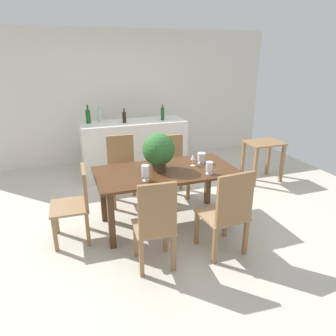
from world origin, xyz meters
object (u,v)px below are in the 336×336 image
object	(u,v)px
dining_table	(166,178)
side_table	(263,152)
crystal_vase_right	(209,167)
wine_bottle_dark	(163,114)
wine_glass	(193,158)
chair_far_right	(172,163)
crystal_vase_left	(145,172)
chair_near_left	(156,223)
wine_bottle_green	(99,115)
kitchen_counter	(134,148)
wine_bottle_tall	(124,117)
wine_bottle_clear	(88,116)
chair_far_left	(122,166)
crystal_vase_center_near	(201,157)
chair_near_right	(228,210)
flower_centerpiece	(158,150)
chair_head_end	(77,200)

from	to	relation	value
dining_table	side_table	size ratio (longest dim) A/B	2.52
crystal_vase_right	wine_bottle_dark	xyz separation A→B (m)	(0.11, 2.14, 0.27)
wine_glass	side_table	size ratio (longest dim) A/B	0.22
chair_far_right	crystal_vase_left	xyz separation A→B (m)	(-0.75, -1.13, 0.36)
chair_near_left	wine_bottle_green	distance (m)	3.01
kitchen_counter	wine_bottle_tall	size ratio (longest dim) A/B	7.42
wine_glass	chair_near_left	bearing A→B (deg)	-131.16
wine_bottle_clear	chair_far_left	bearing A→B (deg)	-73.35
crystal_vase_center_near	chair_far_left	bearing A→B (deg)	139.51
chair_near_right	crystal_vase_center_near	xyz separation A→B (m)	(0.12, 0.97, 0.28)
kitchen_counter	wine_bottle_green	distance (m)	0.85
chair_far_right	wine_bottle_tall	distance (m)	1.27
wine_bottle_tall	side_table	xyz separation A→B (m)	(2.23, -1.01, -0.57)
flower_centerpiece	side_table	size ratio (longest dim) A/B	0.67
chair_head_end	dining_table	bearing A→B (deg)	92.44
wine_bottle_dark	wine_bottle_tall	bearing A→B (deg)	178.27
kitchen_counter	wine_bottle_clear	size ratio (longest dim) A/B	5.87
chair_far_left	crystal_vase_left	distance (m)	1.19
crystal_vase_right	wine_bottle_tall	distance (m)	2.25
kitchen_counter	wine_bottle_clear	xyz separation A→B (m)	(-0.77, 0.11, 0.62)
crystal_vase_left	kitchen_counter	size ratio (longest dim) A/B	0.10
crystal_vase_center_near	crystal_vase_right	xyz separation A→B (m)	(-0.07, -0.39, 0.01)
chair_far_left	crystal_vase_right	xyz separation A→B (m)	(0.86, -1.18, 0.30)
kitchen_counter	wine_bottle_dark	xyz separation A→B (m)	(0.53, -0.06, 0.62)
chair_far_left	chair_far_right	xyz separation A→B (m)	(0.81, -0.01, -0.03)
chair_near_right	wine_bottle_clear	bearing A→B (deg)	-73.03
chair_far_left	flower_centerpiece	bearing A→B (deg)	-67.07
crystal_vase_center_near	wine_bottle_green	world-z (taller)	wine_bottle_green
wine_glass	wine_bottle_green	distance (m)	2.25
chair_head_end	crystal_vase_center_near	size ratio (longest dim) A/B	6.24
chair_near_left	wine_bottle_tall	world-z (taller)	wine_bottle_tall
chair_far_right	wine_bottle_tall	bearing A→B (deg)	123.94
crystal_vase_center_near	wine_bottle_green	bearing A→B (deg)	118.15
crystal_vase_center_near	side_table	bearing A→B (deg)	26.21
chair_near_right	crystal_vase_center_near	bearing A→B (deg)	-101.84
crystal_vase_left	crystal_vase_right	world-z (taller)	crystal_vase_left
crystal_vase_center_near	wine_bottle_green	xyz separation A→B (m)	(-1.07, 1.99, 0.27)
wine_bottle_tall	wine_bottle_clear	bearing A→B (deg)	165.79
wine_glass	side_table	xyz separation A→B (m)	(1.70, 0.82, -0.35)
crystal_vase_right	wine_bottle_dark	size ratio (longest dim) A/B	0.56
wine_bottle_tall	side_table	world-z (taller)	wine_bottle_tall
chair_near_left	dining_table	bearing A→B (deg)	-110.82
chair_far_left	chair_near_left	bearing A→B (deg)	-88.69
chair_near_right	chair_far_right	xyz separation A→B (m)	(-0.00, 1.76, -0.04)
crystal_vase_right	wine_bottle_tall	world-z (taller)	wine_bottle_tall
crystal_vase_left	crystal_vase_center_near	distance (m)	0.94
chair_near_right	kitchen_counter	size ratio (longest dim) A/B	0.55
chair_far_left	crystal_vase_right	world-z (taller)	chair_far_left
crystal_vase_left	wine_bottle_green	bearing A→B (deg)	94.77
chair_near_right	flower_centerpiece	world-z (taller)	flower_centerpiece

